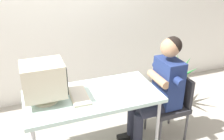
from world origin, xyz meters
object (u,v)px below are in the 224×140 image
at_px(crt_monitor, 44,80).
at_px(office_chair, 171,102).
at_px(keyboard, 78,94).
at_px(potted_plant, 174,87).
at_px(desk, 93,99).
at_px(person_seated, 160,87).

bearing_deg(crt_monitor, office_chair, -3.26).
bearing_deg(keyboard, potted_plant, 16.75).
bearing_deg(keyboard, desk, -11.42).
bearing_deg(potted_plant, keyboard, -163.25).
relative_size(desk, crt_monitor, 3.40).
bearing_deg(potted_plant, office_chair, -126.73).
bearing_deg(keyboard, office_chair, -3.75).
bearing_deg(keyboard, person_seated, -4.45).
height_order(crt_monitor, office_chair, crt_monitor).
bearing_deg(crt_monitor, desk, -4.63).
relative_size(crt_monitor, keyboard, 0.91).
xyz_separation_m(crt_monitor, person_seated, (1.27, -0.08, -0.28)).
distance_m(crt_monitor, person_seated, 1.30).
distance_m(crt_monitor, keyboard, 0.40).
distance_m(desk, potted_plant, 1.50).
xyz_separation_m(desk, office_chair, (0.98, -0.04, -0.23)).
distance_m(office_chair, person_seated, 0.30).
bearing_deg(desk, keyboard, 168.58).
distance_m(desk, office_chair, 1.00).
distance_m(keyboard, person_seated, 0.95).
bearing_deg(office_chair, potted_plant, 53.27).
bearing_deg(potted_plant, crt_monitor, -166.37).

